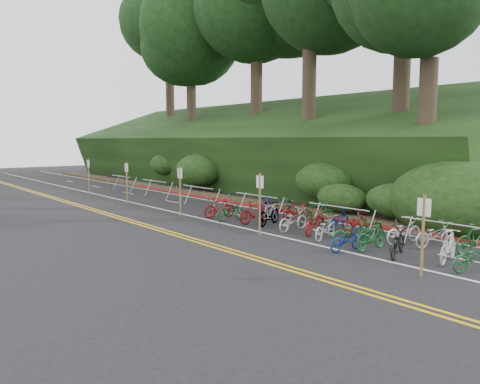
% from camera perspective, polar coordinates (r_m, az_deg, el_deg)
% --- Properties ---
extents(ground, '(120.00, 120.00, 0.00)m').
position_cam_1_polar(ground, '(15.21, 13.38, -8.34)').
color(ground, black).
rests_on(ground, ground).
extents(road_markings, '(7.47, 80.00, 0.01)m').
position_cam_1_polar(road_markings, '(22.98, -6.01, -3.20)').
color(road_markings, gold).
rests_on(road_markings, ground).
extents(red_curb, '(0.25, 28.00, 0.10)m').
position_cam_1_polar(red_curb, '(27.47, 0.68, -1.48)').
color(red_curb, maroon).
rests_on(red_curb, ground).
extents(embankment, '(14.30, 48.14, 9.11)m').
position_cam_1_polar(embankment, '(37.30, 2.33, 4.48)').
color(embankment, black).
rests_on(embankment, ground).
extents(tree_cluster, '(33.93, 55.28, 21.05)m').
position_cam_1_polar(tree_cluster, '(38.78, -4.51, 20.20)').
color(tree_cluster, '#2D2319').
rests_on(tree_cluster, ground).
extents(bike_rack_front, '(1.09, 3.35, 1.07)m').
position_cam_1_polar(bike_rack_front, '(17.10, 23.86, -4.32)').
color(bike_rack_front, '#98999A').
rests_on(bike_rack_front, ground).
extents(bike_racks_rest, '(1.14, 23.00, 1.17)m').
position_cam_1_polar(bike_racks_rest, '(26.56, -5.18, -0.04)').
color(bike_racks_rest, '#98999A').
rests_on(bike_racks_rest, ground).
extents(signpost_near, '(0.08, 0.40, 2.32)m').
position_cam_1_polar(signpost_near, '(13.99, 21.42, -4.33)').
color(signpost_near, brown).
rests_on(signpost_near, ground).
extents(signposts_rest, '(0.08, 18.40, 2.50)m').
position_cam_1_polar(signposts_rest, '(26.11, -10.80, 1.04)').
color(signposts_rest, brown).
rests_on(signposts_rest, ground).
extents(bike_front, '(0.66, 1.58, 0.81)m').
position_cam_1_polar(bike_front, '(16.56, 12.85, -5.68)').
color(bike_front, navy).
rests_on(bike_front, ground).
extents(bike_valet, '(3.45, 14.02, 1.10)m').
position_cam_1_polar(bike_valet, '(19.09, 11.83, -3.82)').
color(bike_valet, '#144C1E').
rests_on(bike_valet, ground).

